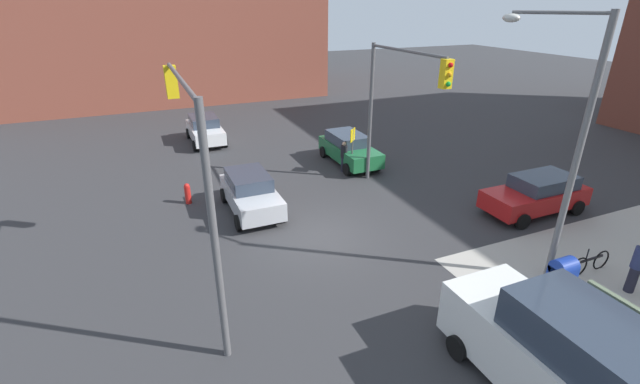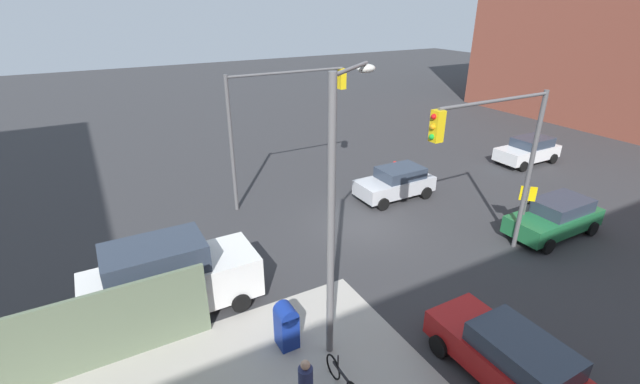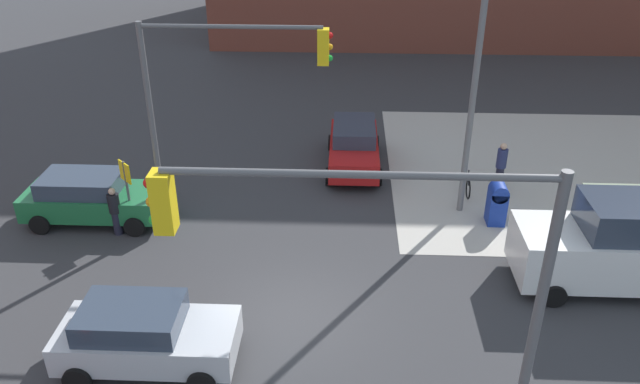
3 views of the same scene
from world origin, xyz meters
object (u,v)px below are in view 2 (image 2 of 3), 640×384
(street_lamp_corner, at_px, (337,201))
(coupe_red, at_px, (511,358))
(bicycle_leaning_on_fence, at_px, (343,380))
(traffic_signal_nw_corner, at_px, (498,149))
(traffic_signal_se_corner, at_px, (279,110))
(hatchback_white, at_px, (528,150))
(sedan_silver, at_px, (396,182))
(van_white_delivery, at_px, (170,279))
(fire_hydrant, at_px, (394,169))
(mailbox_blue, at_px, (286,324))
(coupe_green, at_px, (555,217))
(pedestrian_waiting, at_px, (523,215))

(street_lamp_corner, relative_size, coupe_red, 1.79)
(bicycle_leaning_on_fence, bearing_deg, traffic_signal_nw_corner, -161.39)
(traffic_signal_se_corner, bearing_deg, bicycle_leaning_on_fence, 73.15)
(coupe_red, bearing_deg, hatchback_white, -144.32)
(sedan_silver, distance_m, van_white_delivery, 12.56)
(fire_hydrant, relative_size, sedan_silver, 0.23)
(street_lamp_corner, height_order, mailbox_blue, street_lamp_corner)
(coupe_green, bearing_deg, pedestrian_waiting, -38.38)
(street_lamp_corner, distance_m, fire_hydrant, 14.54)
(traffic_signal_nw_corner, distance_m, hatchback_white, 13.63)
(traffic_signal_se_corner, xyz_separation_m, pedestrian_waiting, (-7.86, 8.30, -3.85))
(van_white_delivery, distance_m, bicycle_leaning_on_fence, 6.35)
(mailbox_blue, distance_m, coupe_green, 13.03)
(fire_hydrant, relative_size, pedestrian_waiting, 0.58)
(bicycle_leaning_on_fence, bearing_deg, mailbox_blue, -74.72)
(mailbox_blue, bearing_deg, sedan_silver, -144.02)
(coupe_green, bearing_deg, street_lamp_corner, 4.68)
(mailbox_blue, relative_size, pedestrian_waiting, 0.89)
(hatchback_white, xyz_separation_m, bicycle_leaning_on_fence, (19.39, 9.16, -0.50))
(traffic_signal_se_corner, xyz_separation_m, van_white_delivery, (6.75, 6.30, -3.40))
(traffic_signal_se_corner, distance_m, van_white_delivery, 9.84)
(mailbox_blue, xyz_separation_m, hatchback_white, (-19.99, -6.96, 0.08))
(coupe_red, height_order, bicycle_leaning_on_fence, coupe_red)
(fire_hydrant, bearing_deg, pedestrian_waiting, 95.71)
(mailbox_blue, distance_m, hatchback_white, 21.17)
(coupe_green, bearing_deg, van_white_delivery, -10.20)
(traffic_signal_se_corner, bearing_deg, sedan_silver, 153.10)
(pedestrian_waiting, bearing_deg, street_lamp_corner, 19.98)
(traffic_signal_se_corner, bearing_deg, street_lamp_corner, 74.21)
(hatchback_white, height_order, sedan_silver, same)
(mailbox_blue, distance_m, van_white_delivery, 4.16)
(mailbox_blue, xyz_separation_m, van_white_delivery, (2.61, -3.20, 0.52))
(traffic_signal_se_corner, distance_m, fire_hydrant, 8.22)
(coupe_red, bearing_deg, traffic_signal_se_corner, -88.18)
(traffic_signal_se_corner, height_order, van_white_delivery, traffic_signal_se_corner)
(coupe_red, xyz_separation_m, van_white_delivery, (7.19, -7.30, 0.44))
(mailbox_blue, bearing_deg, fire_hydrant, -140.60)
(traffic_signal_nw_corner, bearing_deg, hatchback_white, -150.41)
(van_white_delivery, bearing_deg, mailbox_blue, 129.22)
(traffic_signal_nw_corner, relative_size, traffic_signal_se_corner, 1.00)
(pedestrian_waiting, height_order, bicycle_leaning_on_fence, pedestrian_waiting)
(coupe_red, bearing_deg, mailbox_blue, -41.90)
(traffic_signal_se_corner, bearing_deg, van_white_delivery, 43.01)
(mailbox_blue, relative_size, coupe_green, 0.32)
(street_lamp_corner, bearing_deg, coupe_green, -175.32)
(pedestrian_waiting, bearing_deg, bicycle_leaning_on_fence, 27.16)
(traffic_signal_nw_corner, relative_size, coupe_red, 1.46)
(street_lamp_corner, xyz_separation_m, pedestrian_waiting, (-10.71, -1.78, -3.87))
(mailbox_blue, xyz_separation_m, coupe_green, (-13.03, -0.39, 0.08))
(mailbox_blue, bearing_deg, traffic_signal_nw_corner, -176.68)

